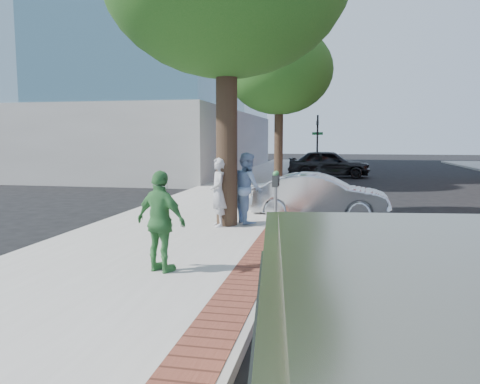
% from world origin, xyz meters
% --- Properties ---
extents(ground, '(120.00, 120.00, 0.00)m').
position_xyz_m(ground, '(0.00, 0.00, 0.00)').
color(ground, black).
rests_on(ground, ground).
extents(sidewalk, '(5.00, 60.00, 0.15)m').
position_xyz_m(sidewalk, '(-1.50, 8.00, 0.07)').
color(sidewalk, '#9E9991').
rests_on(sidewalk, ground).
extents(brick_strip, '(0.60, 60.00, 0.01)m').
position_xyz_m(brick_strip, '(0.70, 8.00, 0.15)').
color(brick_strip, brown).
rests_on(brick_strip, sidewalk).
extents(curb, '(0.10, 60.00, 0.15)m').
position_xyz_m(curb, '(1.05, 8.00, 0.07)').
color(curb, gray).
rests_on(curb, ground).
extents(office_base, '(18.20, 22.20, 4.00)m').
position_xyz_m(office_base, '(-13.00, 22.00, 2.00)').
color(office_base, gray).
rests_on(office_base, ground).
extents(signal_near, '(0.70, 0.15, 3.80)m').
position_xyz_m(signal_near, '(0.90, 22.00, 2.25)').
color(signal_near, black).
rests_on(signal_near, ground).
extents(tree_far, '(4.80, 4.80, 7.14)m').
position_xyz_m(tree_far, '(-0.50, 12.00, 5.30)').
color(tree_far, black).
rests_on(tree_far, sidewalk).
extents(parking_meter, '(0.12, 0.32, 1.47)m').
position_xyz_m(parking_meter, '(0.81, 0.32, 1.21)').
color(parking_meter, gray).
rests_on(parking_meter, sidewalk).
extents(person_gray, '(0.62, 0.72, 1.68)m').
position_xyz_m(person_gray, '(-0.76, 1.67, 0.99)').
color(person_gray, '#A6A6AA').
rests_on(person_gray, sidewalk).
extents(person_officer, '(1.03, 1.10, 1.80)m').
position_xyz_m(person_officer, '(-0.16, 2.29, 1.05)').
color(person_officer, '#85A3CD').
rests_on(person_officer, sidewalk).
extents(person_green, '(1.04, 0.72, 1.65)m').
position_xyz_m(person_green, '(-0.72, -2.32, 0.97)').
color(person_green, '#3B8241').
rests_on(person_green, sidewalk).
extents(sedan_silver, '(3.97, 1.51, 1.29)m').
position_xyz_m(sedan_silver, '(1.60, 4.21, 0.65)').
color(sedan_silver, '#B9BBC1').
rests_on(sedan_silver, ground).
extents(bg_car, '(4.77, 1.94, 1.62)m').
position_xyz_m(bg_car, '(1.71, 18.77, 0.81)').
color(bg_car, black).
rests_on(bg_car, ground).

